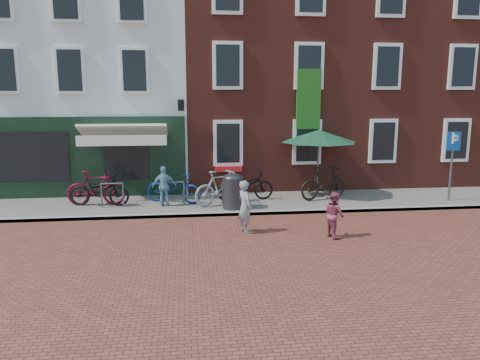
{
  "coord_description": "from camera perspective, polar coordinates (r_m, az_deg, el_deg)",
  "views": [
    {
      "loc": [
        -1.02,
        -14.12,
        3.85
      ],
      "look_at": [
        0.61,
        0.02,
        1.15
      ],
      "focal_mm": 34.7,
      "sensor_mm": 36.0,
      "label": 1
    }
  ],
  "objects": [
    {
      "name": "building_stucco",
      "position": [
        21.5,
        -17.63,
        11.97
      ],
      "size": [
        8.0,
        8.0,
        9.0
      ],
      "primitive_type": "cube",
      "color": "silver",
      "rests_on": "ground"
    },
    {
      "name": "woman",
      "position": [
        12.84,
        0.6,
        -3.3
      ],
      "size": [
        0.53,
        0.63,
        1.47
      ],
      "primitive_type": "imported",
      "rotation": [
        0.0,
        0.0,
        1.97
      ],
      "color": "gray",
      "rests_on": "ground"
    },
    {
      "name": "bicycle_2",
      "position": [
        16.1,
        -8.16,
        -0.93
      ],
      "size": [
        2.13,
        1.43,
        1.06
      ],
      "primitive_type": "imported",
      "rotation": [
        0.0,
        0.0,
        1.17
      ],
      "color": "navy",
      "rests_on": "sidewalk"
    },
    {
      "name": "building_brick_right",
      "position": [
        23.0,
        16.99,
        13.15
      ],
      "size": [
        6.0,
        8.0,
        10.0
      ],
      "primitive_type": "cube",
      "color": "maroon",
      "rests_on": "ground"
    },
    {
      "name": "bicycle_5",
      "position": [
        16.73,
        10.27,
        -0.35
      ],
      "size": [
        2.02,
        1.22,
        1.17
      ],
      "primitive_type": "imported",
      "rotation": [
        0.0,
        0.0,
        1.94
      ],
      "color": "black",
      "rests_on": "sidewalk"
    },
    {
      "name": "sidewalk",
      "position": [
        16.2,
        0.78,
        -2.83
      ],
      "size": [
        24.0,
        3.0,
        0.1
      ],
      "primitive_type": "cube",
      "color": "slate",
      "rests_on": "ground"
    },
    {
      "name": "litter_bin",
      "position": [
        15.14,
        -0.87,
        -1.14
      ],
      "size": [
        0.67,
        0.67,
        1.23
      ],
      "color": "#353436",
      "rests_on": "sidewalk"
    },
    {
      "name": "bicycle_4",
      "position": [
        16.26,
        0.66,
        -0.69
      ],
      "size": [
        2.08,
        0.94,
        1.06
      ],
      "primitive_type": "imported",
      "rotation": [
        0.0,
        0.0,
        1.69
      ],
      "color": "black",
      "rests_on": "sidewalk"
    },
    {
      "name": "bicycle_3",
      "position": [
        15.68,
        -2.44,
        -0.92
      ],
      "size": [
        1.99,
        1.38,
        1.17
      ],
      "primitive_type": "imported",
      "rotation": [
        0.0,
        0.0,
        2.05
      ],
      "color": "#969799",
      "rests_on": "sidewalk"
    },
    {
      "name": "bicycle_1",
      "position": [
        16.29,
        -17.31,
        -0.96
      ],
      "size": [
        1.99,
        0.72,
        1.17
      ],
      "primitive_type": "imported",
      "rotation": [
        0.0,
        0.0,
        1.48
      ],
      "color": "#61071C",
      "rests_on": "sidewalk"
    },
    {
      "name": "ground",
      "position": [
        14.67,
        -2.36,
        -4.49
      ],
      "size": [
        80.0,
        80.0,
        0.0
      ],
      "primitive_type": "plane",
      "color": "brown"
    },
    {
      "name": "cafe_person",
      "position": [
        15.62,
        -9.3,
        -0.76
      ],
      "size": [
        0.81,
        0.37,
        1.35
      ],
      "primitive_type": "imported",
      "rotation": [
        0.0,
        0.0,
        3.2
      ],
      "color": "#6C9CB3",
      "rests_on": "sidewalk"
    },
    {
      "name": "parking_sign",
      "position": [
        17.67,
        24.67,
        2.98
      ],
      "size": [
        0.5,
        0.08,
        2.43
      ],
      "color": "#4C4C4F",
      "rests_on": "sidewalk"
    },
    {
      "name": "building_brick_mid",
      "position": [
        21.37,
        1.61,
        13.81
      ],
      "size": [
        6.0,
        8.0,
        10.0
      ],
      "primitive_type": "cube",
      "color": "maroon",
      "rests_on": "ground"
    },
    {
      "name": "parasol",
      "position": [
        17.0,
        9.67,
        5.64
      ],
      "size": [
        2.74,
        2.74,
        2.53
      ],
      "color": "#4C4C4F",
      "rests_on": "sidewalk"
    },
    {
      "name": "bicycle_0",
      "position": [
        16.21,
        -16.93,
        -1.2
      ],
      "size": [
        2.1,
        1.01,
        1.06
      ],
      "primitive_type": "imported",
      "rotation": [
        0.0,
        0.0,
        1.41
      ],
      "color": "black",
      "rests_on": "sidewalk"
    },
    {
      "name": "boy",
      "position": [
        12.73,
        11.52,
        -4.19
      ],
      "size": [
        0.61,
        0.71,
        1.24
      ],
      "primitive_type": "imported",
      "rotation": [
        0.0,
        0.0,
        1.84
      ],
      "color": "#963851",
      "rests_on": "ground"
    }
  ]
}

